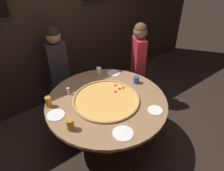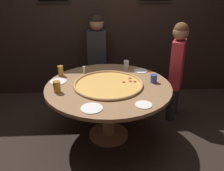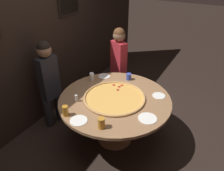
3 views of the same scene
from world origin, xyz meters
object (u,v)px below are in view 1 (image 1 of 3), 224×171
object	(u,v)px
diner_far_right	(138,60)
white_plate_beside_cup	(123,133)
drink_cup_far_right	(136,80)
white_plate_near_front	(114,73)
giant_pizza	(106,99)
drink_cup_beside_pizza	(48,102)
drink_cup_far_left	(99,71)
white_plate_left_side	(56,115)
diner_centre_back	(58,66)
condiment_shaker	(68,91)
white_plate_far_back	(155,110)
dining_table	(107,108)
drink_cup_near_right	(70,124)

from	to	relation	value
diner_far_right	white_plate_beside_cup	bearing A→B (deg)	-23.96
drink_cup_far_right	white_plate_near_front	distance (m)	0.41
giant_pizza	drink_cup_beside_pizza	bearing A→B (deg)	151.38
drink_cup_far_left	white_plate_near_front	distance (m)	0.23
giant_pizza	white_plate_left_side	xyz separation A→B (m)	(-0.63, 0.14, -0.01)
white_plate_near_front	diner_centre_back	world-z (taller)	diner_centre_back
giant_pizza	drink_cup_far_left	size ratio (longest dim) A/B	7.30
condiment_shaker	white_plate_near_front	bearing A→B (deg)	2.78
drink_cup_far_right	drink_cup_far_left	xyz separation A→B (m)	(-0.29, 0.50, 0.01)
giant_pizza	white_plate_far_back	size ratio (longest dim) A/B	4.74
white_plate_beside_cup	dining_table	bearing A→B (deg)	71.00
diner_centre_back	white_plate_near_front	bearing A→B (deg)	141.86
giant_pizza	dining_table	bearing A→B (deg)	-98.40
drink_cup_far_right	white_plate_far_back	distance (m)	0.62
giant_pizza	drink_cup_near_right	world-z (taller)	drink_cup_near_right
drink_cup_beside_pizza	drink_cup_near_right	world-z (taller)	drink_cup_beside_pizza
drink_cup_far_right	diner_far_right	xyz separation A→B (m)	(0.41, 0.39, 0.01)
condiment_shaker	diner_centre_back	bearing A→B (deg)	74.76
giant_pizza	white_plate_left_side	bearing A→B (deg)	167.48
white_plate_left_side	condiment_shaker	distance (m)	0.42
drink_cup_near_right	white_plate_far_back	distance (m)	1.01
white_plate_beside_cup	diner_centre_back	bearing A→B (deg)	88.14
white_plate_beside_cup	white_plate_far_back	distance (m)	0.54
white_plate_beside_cup	drink_cup_far_left	bearing A→B (deg)	67.33
drink_cup_near_right	white_plate_far_back	size ratio (longest dim) A/B	0.74
drink_cup_far_right	white_plate_left_side	world-z (taller)	drink_cup_far_right
diner_centre_back	drink_cup_beside_pizza	bearing A→B (deg)	63.62
drink_cup_far_left	white_plate_near_front	bearing A→B (deg)	-29.41
giant_pizza	white_plate_left_side	size ratio (longest dim) A/B	4.06
dining_table	white_plate_left_side	bearing A→B (deg)	166.93
drink_cup_far_right	drink_cup_far_left	world-z (taller)	drink_cup_far_left
white_plate_near_front	diner_centre_back	size ratio (longest dim) A/B	0.13
drink_cup_far_left	drink_cup_near_right	xyz separation A→B (m)	(-0.87, -0.72, 0.01)
drink_cup_far_left	white_plate_beside_cup	xyz separation A→B (m)	(-0.47, -1.12, -0.05)
giant_pizza	drink_cup_beside_pizza	distance (m)	0.71
white_plate_far_back	white_plate_left_side	bearing A→B (deg)	146.31
diner_far_right	white_plate_far_back	bearing A→B (deg)	-7.81
white_plate_far_back	diner_far_right	world-z (taller)	diner_far_right
drink_cup_far_left	white_plate_left_side	world-z (taller)	drink_cup_far_left
white_plate_beside_cup	diner_far_right	xyz separation A→B (m)	(1.17, 1.01, 0.06)
drink_cup_near_right	drink_cup_beside_pizza	bearing A→B (deg)	92.86
dining_table	white_plate_near_front	size ratio (longest dim) A/B	8.18
white_plate_left_side	drink_cup_far_right	bearing A→B (deg)	-3.86
giant_pizza	drink_cup_far_right	distance (m)	0.57
drink_cup_far_left	white_plate_beside_cup	size ratio (longest dim) A/B	0.51
condiment_shaker	diner_far_right	distance (m)	1.29
drink_cup_far_right	drink_cup_far_left	distance (m)	0.58
white_plate_near_front	condiment_shaker	world-z (taller)	condiment_shaker
diner_centre_back	condiment_shaker	bearing A→B (deg)	82.07
drink_cup_beside_pizza	white_plate_left_side	xyz separation A→B (m)	(-0.01, -0.20, -0.06)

